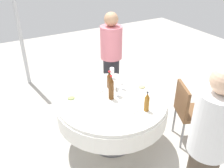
{
  "coord_description": "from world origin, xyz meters",
  "views": [
    {
      "loc": [
        -1.24,
        -2.21,
        2.4
      ],
      "look_at": [
        0.0,
        0.0,
        0.95
      ],
      "focal_mm": 38.9,
      "sensor_mm": 36.0,
      "label": 1
    }
  ],
  "objects_px": {
    "bottle_brown_north": "(110,80)",
    "plate_near": "(128,108)",
    "dining_table": "(112,108)",
    "person_rear": "(111,59)",
    "person_mid": "(206,151)",
    "chair_far": "(188,109)",
    "wine_glass_left": "(118,89)",
    "wine_glass_front": "(122,83)",
    "plate_inner": "(71,99)",
    "plate_south": "(142,88)",
    "bottle_amber_mid": "(147,102)",
    "plate_outer": "(100,105)",
    "bottle_brown_rear": "(111,88)",
    "wine_glass_far": "(112,71)"
  },
  "relations": [
    {
      "from": "bottle_brown_north",
      "to": "wine_glass_left",
      "type": "xyz_separation_m",
      "value": [
        -0.01,
        -0.24,
        -0.02
      ]
    },
    {
      "from": "bottle_brown_north",
      "to": "wine_glass_far",
      "type": "height_order",
      "value": "bottle_brown_north"
    },
    {
      "from": "bottle_amber_mid",
      "to": "plate_outer",
      "type": "distance_m",
      "value": 0.56
    },
    {
      "from": "plate_outer",
      "to": "person_rear",
      "type": "relative_size",
      "value": 0.16
    },
    {
      "from": "bottle_brown_rear",
      "to": "person_rear",
      "type": "xyz_separation_m",
      "value": [
        0.5,
        0.9,
        -0.07
      ]
    },
    {
      "from": "person_mid",
      "to": "plate_near",
      "type": "bearing_deg",
      "value": -90.85
    },
    {
      "from": "plate_near",
      "to": "plate_inner",
      "type": "xyz_separation_m",
      "value": [
        -0.51,
        0.5,
        0.0
      ]
    },
    {
      "from": "person_mid",
      "to": "chair_far",
      "type": "bearing_deg",
      "value": -138.13
    },
    {
      "from": "bottle_brown_north",
      "to": "wine_glass_front",
      "type": "bearing_deg",
      "value": -43.88
    },
    {
      "from": "dining_table",
      "to": "plate_south",
      "type": "xyz_separation_m",
      "value": [
        0.47,
        0.02,
        0.16
      ]
    },
    {
      "from": "bottle_amber_mid",
      "to": "plate_inner",
      "type": "relative_size",
      "value": 1.21
    },
    {
      "from": "wine_glass_front",
      "to": "plate_inner",
      "type": "height_order",
      "value": "wine_glass_front"
    },
    {
      "from": "wine_glass_left",
      "to": "bottle_brown_north",
      "type": "bearing_deg",
      "value": 86.85
    },
    {
      "from": "person_rear",
      "to": "plate_south",
      "type": "bearing_deg",
      "value": -63.01
    },
    {
      "from": "dining_table",
      "to": "plate_inner",
      "type": "height_order",
      "value": "plate_inner"
    },
    {
      "from": "plate_near",
      "to": "person_mid",
      "type": "distance_m",
      "value": 1.03
    },
    {
      "from": "dining_table",
      "to": "person_mid",
      "type": "relative_size",
      "value": 0.83
    },
    {
      "from": "dining_table",
      "to": "person_rear",
      "type": "distance_m",
      "value": 1.05
    },
    {
      "from": "wine_glass_far",
      "to": "chair_far",
      "type": "height_order",
      "value": "wine_glass_far"
    },
    {
      "from": "plate_inner",
      "to": "chair_far",
      "type": "xyz_separation_m",
      "value": [
        1.38,
        -0.64,
        -0.23
      ]
    },
    {
      "from": "dining_table",
      "to": "person_rear",
      "type": "bearing_deg",
      "value": 61.44
    },
    {
      "from": "bottle_brown_rear",
      "to": "plate_inner",
      "type": "height_order",
      "value": "bottle_brown_rear"
    },
    {
      "from": "plate_outer",
      "to": "person_mid",
      "type": "xyz_separation_m",
      "value": [
        0.4,
        -1.24,
        0.13
      ]
    },
    {
      "from": "wine_glass_far",
      "to": "plate_south",
      "type": "height_order",
      "value": "wine_glass_far"
    },
    {
      "from": "plate_near",
      "to": "person_mid",
      "type": "xyz_separation_m",
      "value": [
        0.14,
        -1.02,
        0.13
      ]
    },
    {
      "from": "plate_south",
      "to": "bottle_amber_mid",
      "type": "bearing_deg",
      "value": -119.48
    },
    {
      "from": "plate_near",
      "to": "person_mid",
      "type": "relative_size",
      "value": 0.15
    },
    {
      "from": "plate_near",
      "to": "chair_far",
      "type": "bearing_deg",
      "value": -8.9
    },
    {
      "from": "bottle_brown_rear",
      "to": "person_mid",
      "type": "xyz_separation_m",
      "value": [
        0.2,
        -1.3,
        -0.01
      ]
    },
    {
      "from": "wine_glass_front",
      "to": "plate_inner",
      "type": "bearing_deg",
      "value": 173.11
    },
    {
      "from": "plate_outer",
      "to": "bottle_brown_rear",
      "type": "bearing_deg",
      "value": 18.93
    },
    {
      "from": "bottle_brown_rear",
      "to": "person_mid",
      "type": "relative_size",
      "value": 0.19
    },
    {
      "from": "person_rear",
      "to": "person_mid",
      "type": "distance_m",
      "value": 2.22
    },
    {
      "from": "wine_glass_left",
      "to": "person_rear",
      "type": "distance_m",
      "value": 0.97
    },
    {
      "from": "person_mid",
      "to": "chair_far",
      "type": "distance_m",
      "value": 1.2
    },
    {
      "from": "wine_glass_left",
      "to": "plate_outer",
      "type": "distance_m",
      "value": 0.32
    },
    {
      "from": "wine_glass_left",
      "to": "wine_glass_front",
      "type": "bearing_deg",
      "value": 41.78
    },
    {
      "from": "plate_inner",
      "to": "chair_far",
      "type": "relative_size",
      "value": 0.24
    },
    {
      "from": "plate_outer",
      "to": "wine_glass_front",
      "type": "bearing_deg",
      "value": 24.67
    },
    {
      "from": "plate_outer",
      "to": "person_mid",
      "type": "relative_size",
      "value": 0.15
    },
    {
      "from": "wine_glass_left",
      "to": "plate_inner",
      "type": "height_order",
      "value": "wine_glass_left"
    },
    {
      "from": "bottle_brown_north",
      "to": "wine_glass_far",
      "type": "relative_size",
      "value": 1.5
    },
    {
      "from": "plate_near",
      "to": "plate_inner",
      "type": "distance_m",
      "value": 0.72
    },
    {
      "from": "plate_south",
      "to": "person_mid",
      "type": "bearing_deg",
      "value": -101.63
    },
    {
      "from": "wine_glass_left",
      "to": "chair_far",
      "type": "relative_size",
      "value": 0.16
    },
    {
      "from": "plate_near",
      "to": "person_rear",
      "type": "relative_size",
      "value": 0.16
    },
    {
      "from": "plate_near",
      "to": "wine_glass_left",
      "type": "bearing_deg",
      "value": 82.99
    },
    {
      "from": "wine_glass_far",
      "to": "plate_inner",
      "type": "xyz_separation_m",
      "value": [
        -0.72,
        -0.25,
        -0.1
      ]
    },
    {
      "from": "bottle_brown_north",
      "to": "person_rear",
      "type": "bearing_deg",
      "value": 59.19
    },
    {
      "from": "bottle_brown_north",
      "to": "plate_near",
      "type": "xyz_separation_m",
      "value": [
        -0.05,
        -0.54,
        -0.1
      ]
    }
  ]
}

